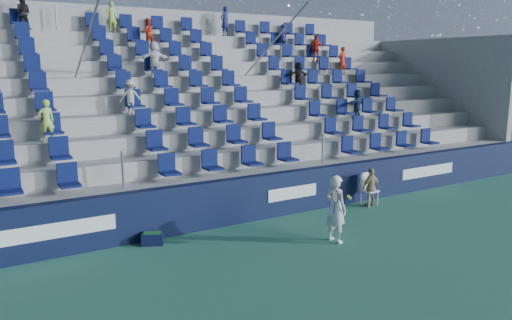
{
  "coord_description": "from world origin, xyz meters",
  "views": [
    {
      "loc": [
        -6.27,
        -7.89,
        4.09
      ],
      "look_at": [
        0.2,
        2.8,
        1.7
      ],
      "focal_mm": 35.0,
      "sensor_mm": 36.0,
      "label": 1
    }
  ],
  "objects": [
    {
      "name": "ground",
      "position": [
        0.0,
        0.0,
        0.0
      ],
      "size": [
        70.0,
        70.0,
        0.0
      ],
      "primitive_type": "plane",
      "color": "#307156",
      "rests_on": "ground"
    },
    {
      "name": "line_judge",
      "position": [
        3.96,
        2.5,
        0.57
      ],
      "size": [
        0.69,
        0.32,
        1.14
      ],
      "primitive_type": "imported",
      "rotation": [
        0.0,
        0.0,
        3.21
      ],
      "color": "tan",
      "rests_on": "ground"
    },
    {
      "name": "sponsor_wall",
      "position": [
        0.0,
        3.15,
        0.6
      ],
      "size": [
        24.0,
        0.32,
        1.2
      ],
      "color": "#0D1532",
      "rests_on": "ground"
    },
    {
      "name": "grandstand",
      "position": [
        -0.01,
        8.24,
        2.14
      ],
      "size": [
        24.0,
        8.17,
        6.63
      ],
      "color": "#A5A5A0",
      "rests_on": "ground"
    },
    {
      "name": "tennis_player",
      "position": [
        1.1,
        0.71,
        0.8
      ],
      "size": [
        0.69,
        0.65,
        1.6
      ],
      "color": "white",
      "rests_on": "ground"
    },
    {
      "name": "line_judge_chair",
      "position": [
        3.96,
        2.65,
        0.55
      ],
      "size": [
        0.46,
        0.47,
        0.97
      ],
      "color": "white",
      "rests_on": "ground"
    },
    {
      "name": "ball_bin",
      "position": [
        -2.63,
        2.75,
        0.15
      ],
      "size": [
        0.58,
        0.5,
        0.28
      ],
      "color": "#0F1437",
      "rests_on": "ground"
    }
  ]
}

